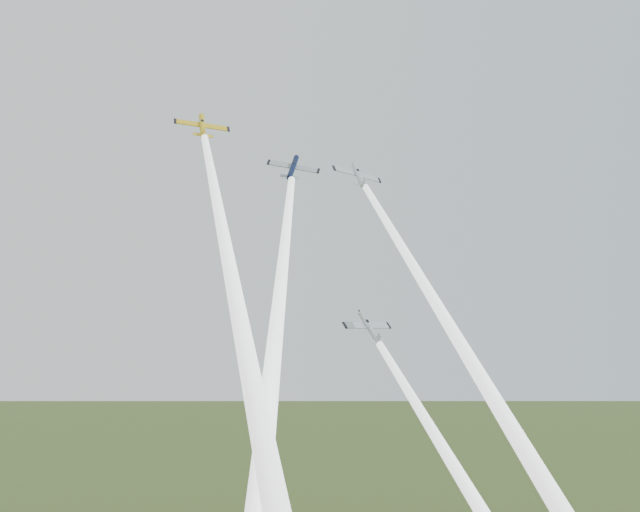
{
  "coord_description": "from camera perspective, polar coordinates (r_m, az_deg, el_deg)",
  "views": [
    {
      "loc": [
        -27.72,
        -108.74,
        81.42
      ],
      "look_at": [
        0.0,
        -6.0,
        92.0
      ],
      "focal_mm": 45.0,
      "sensor_mm": 36.0,
      "label": 1
    }
  ],
  "objects": [
    {
      "name": "plane_yellow",
      "position": [
        114.27,
        -8.37,
        9.15
      ],
      "size": [
        8.22,
        6.73,
        6.76
      ],
      "primitive_type": null,
      "rotation": [
        0.74,
        0.08,
        0.02
      ],
      "color": "gold"
    },
    {
      "name": "smoke_trail_yellow",
      "position": [
        85.0,
        -6.22,
        -1.98
      ],
      "size": [
        3.23,
        48.82,
        44.8
      ],
      "primitive_type": null,
      "rotation": [
        -0.83,
        0.0,
        0.02
      ],
      "color": "white"
    },
    {
      "name": "plane_navy",
      "position": [
        112.81,
        -1.94,
        6.32
      ],
      "size": [
        9.6,
        7.94,
        7.15
      ],
      "primitive_type": null,
      "rotation": [
        0.74,
        0.18,
        -0.3
      ],
      "color": "#0B1533"
    },
    {
      "name": "smoke_trail_navy",
      "position": [
        85.15,
        -3.16,
        -5.42
      ],
      "size": [
        16.17,
        46.01,
        43.55
      ],
      "primitive_type": null,
      "rotation": [
        -0.83,
        0.0,
        -0.3
      ],
      "color": "white"
    },
    {
      "name": "plane_silver_right",
      "position": [
        120.55,
        2.74,
        5.77
      ],
      "size": [
        8.19,
        7.75,
        7.51
      ],
      "primitive_type": null,
      "rotation": [
        0.74,
        0.17,
        0.13
      ],
      "color": "silver"
    },
    {
      "name": "smoke_trail_silver_right",
      "position": [
        91.94,
        10.94,
        -7.79
      ],
      "size": [
        9.77,
        56.87,
        52.34
      ],
      "primitive_type": null,
      "rotation": [
        -0.83,
        0.0,
        0.13
      ],
      "color": "white"
    },
    {
      "name": "plane_silver_low",
      "position": [
        105.17,
        3.51,
        -5.06
      ],
      "size": [
        8.44,
        7.59,
        5.64
      ],
      "primitive_type": null,
      "rotation": [
        0.74,
        -0.0,
        0.25
      ],
      "color": "#B0B9BF"
    }
  ]
}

